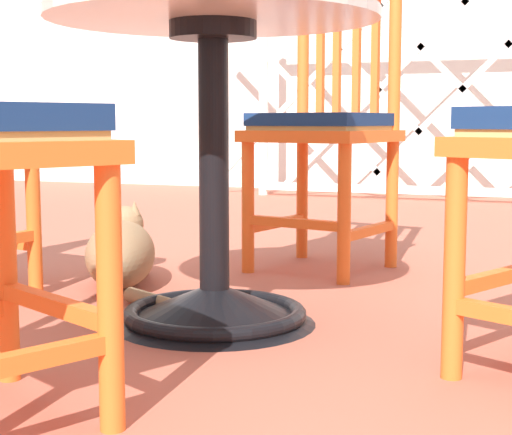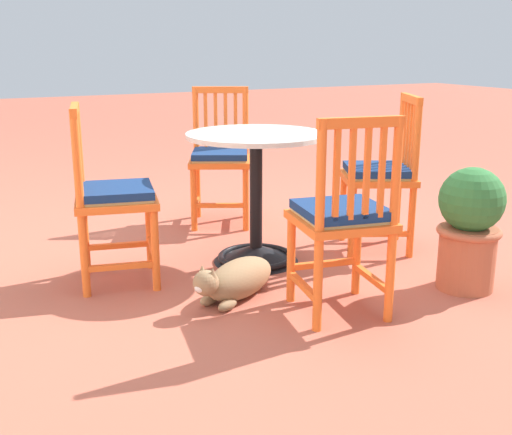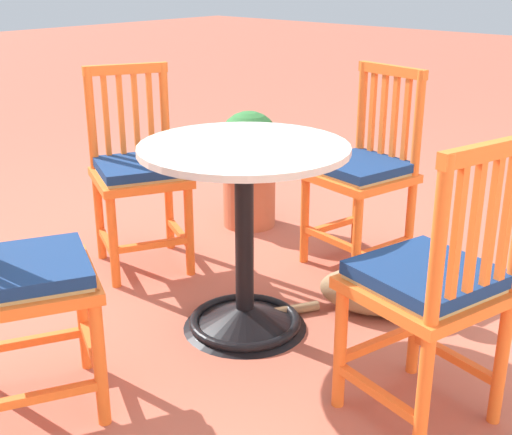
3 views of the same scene
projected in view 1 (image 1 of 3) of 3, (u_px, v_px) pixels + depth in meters
The scene contains 5 objects.
ground_plane at pixel (188, 351), 1.68m from camera, with size 24.00×24.00×0.00m, color #AD5642.
lattice_fence_panel at pixel (507, 88), 4.67m from camera, with size 3.73×0.06×1.34m.
cafe_table at pixel (214, 205), 1.88m from camera, with size 0.76×0.76×0.73m.
orange_chair_facing_out at pixel (325, 131), 2.58m from camera, with size 0.48×0.48×0.91m.
tabby_cat at pixel (122, 252), 2.37m from camera, with size 0.52×0.59×0.23m.
Camera 1 is at (0.71, -1.48, 0.48)m, focal length 56.47 mm.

